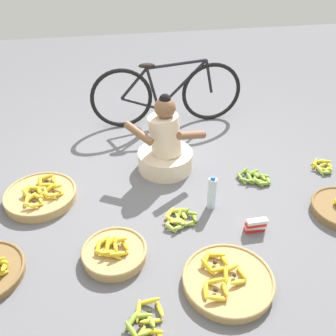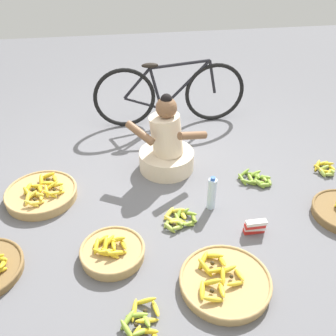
# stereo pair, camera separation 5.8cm
# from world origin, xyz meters

# --- Properties ---
(ground_plane) EXTENTS (10.00, 10.00, 0.00)m
(ground_plane) POSITION_xyz_m (0.00, 0.00, 0.00)
(ground_plane) COLOR slate
(vendor_woman_front) EXTENTS (0.73, 0.54, 0.77)m
(vendor_woman_front) POSITION_xyz_m (0.06, 0.30, 0.24)
(vendor_woman_front) COLOR beige
(vendor_woman_front) RESTS_ON ground
(bicycle_leaning) EXTENTS (1.70, 0.08, 0.73)m
(bicycle_leaning) POSITION_xyz_m (0.24, 1.21, 0.36)
(bicycle_leaning) COLOR black
(bicycle_leaning) RESTS_ON ground
(banana_basket_mid_left) EXTENTS (0.47, 0.47, 0.15)m
(banana_basket_mid_left) POSITION_xyz_m (-0.49, -0.75, 0.05)
(banana_basket_mid_left) COLOR tan
(banana_basket_mid_left) RESTS_ON ground
(banana_basket_back_right) EXTENTS (0.61, 0.61, 0.14)m
(banana_basket_back_right) POSITION_xyz_m (0.24, -1.11, 0.04)
(banana_basket_back_right) COLOR tan
(banana_basket_back_right) RESTS_ON ground
(banana_basket_front_center) EXTENTS (0.61, 0.61, 0.15)m
(banana_basket_front_center) POSITION_xyz_m (-1.07, 0.01, 0.05)
(banana_basket_front_center) COLOR tan
(banana_basket_front_center) RESTS_ON ground
(loose_bananas_near_bicycle) EXTENTS (0.31, 0.29, 0.09)m
(loose_bananas_near_bicycle) POSITION_xyz_m (0.84, -0.05, 0.03)
(loose_bananas_near_bicycle) COLOR #8CAD38
(loose_bananas_near_bicycle) RESTS_ON ground
(loose_bananas_mid_right) EXTENTS (0.30, 0.28, 0.09)m
(loose_bananas_mid_right) POSITION_xyz_m (0.05, -0.46, 0.03)
(loose_bananas_mid_right) COLOR #8CAD38
(loose_bananas_mid_right) RESTS_ON ground
(loose_bananas_back_left) EXTENTS (0.26, 0.40, 0.09)m
(loose_bananas_back_left) POSITION_xyz_m (-0.34, -1.35, 0.03)
(loose_bananas_back_left) COLOR yellow
(loose_bananas_back_left) RESTS_ON ground
(loose_bananas_front_right) EXTENTS (0.22, 0.25, 0.09)m
(loose_bananas_front_right) POSITION_xyz_m (1.55, 0.01, 0.03)
(loose_bananas_front_right) COLOR #9EB747
(loose_bananas_front_right) RESTS_ON ground
(water_bottle) EXTENTS (0.07, 0.07, 0.31)m
(water_bottle) POSITION_xyz_m (0.34, -0.33, 0.15)
(water_bottle) COLOR silver
(water_bottle) RESTS_ON ground
(packet_carton_stack) EXTENTS (0.17, 0.07, 0.12)m
(packet_carton_stack) POSITION_xyz_m (0.60, -0.67, 0.06)
(packet_carton_stack) COLOR red
(packet_carton_stack) RESTS_ON ground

